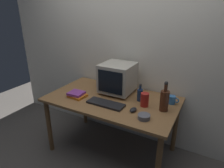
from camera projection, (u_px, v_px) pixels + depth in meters
ground_plane at (112, 149)px, 2.57m from camera, size 6.00×6.00×0.00m
back_wall at (130, 48)px, 2.51m from camera, size 4.00×0.08×2.50m
desk at (112, 105)px, 2.32m from camera, size 1.51×0.87×0.75m
crt_monitor at (118, 78)px, 2.38m from camera, size 0.38×0.39×0.37m
keyboard at (106, 104)px, 2.14m from camera, size 0.42×0.15×0.02m
computer_mouse at (133, 110)px, 2.00m from camera, size 0.07×0.11×0.04m
bottle_tall at (164, 100)px, 1.98m from camera, size 0.09×0.09×0.32m
bottle_short at (140, 94)px, 2.21m from camera, size 0.06×0.06×0.21m
book_stack at (77, 95)px, 2.32m from camera, size 0.21×0.18×0.06m
mug at (172, 100)px, 2.15m from camera, size 0.12×0.08×0.09m
cd_spindle at (144, 117)px, 1.86m from camera, size 0.12×0.12×0.04m
metal_canister at (144, 100)px, 2.08m from camera, size 0.09×0.09×0.15m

